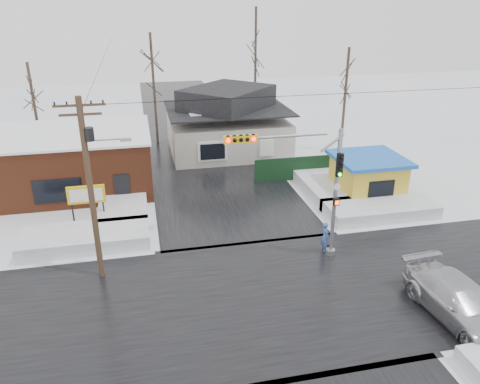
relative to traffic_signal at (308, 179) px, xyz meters
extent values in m
plane|color=white|center=(-2.43, -2.97, -4.54)|extent=(120.00, 120.00, 0.00)
cube|color=black|center=(-2.43, -2.97, -4.53)|extent=(10.00, 120.00, 0.02)
cube|color=black|center=(-2.43, -2.97, -4.53)|extent=(120.00, 10.00, 0.02)
cube|color=white|center=(-11.43, 4.03, -4.14)|extent=(7.00, 3.00, 0.80)
cube|color=white|center=(6.57, 4.03, -4.14)|extent=(7.00, 3.00, 0.80)
cube|color=white|center=(-9.43, 9.03, -4.14)|extent=(3.00, 8.00, 0.80)
cube|color=white|center=(4.57, 9.03, -4.14)|extent=(3.00, 8.00, 0.80)
cylinder|color=gray|center=(1.57, 0.03, -1.04)|extent=(0.20, 0.20, 7.00)
cylinder|color=gray|center=(1.57, 0.03, -4.39)|extent=(0.50, 0.50, 0.30)
cylinder|color=gray|center=(-1.43, 0.03, 2.26)|extent=(4.60, 0.14, 0.14)
cube|color=gold|center=(-3.43, 0.03, 2.26)|extent=(1.60, 0.28, 0.35)
sphere|color=#FF0C0C|center=(-4.03, -0.13, 2.26)|extent=(0.20, 0.20, 0.20)
sphere|color=#FF0C0C|center=(-2.83, -0.13, 2.26)|extent=(0.20, 0.20, 0.20)
cube|color=black|center=(1.57, -0.17, 0.66)|extent=(0.30, 0.22, 1.20)
sphere|color=#0CE533|center=(1.57, -0.31, 0.21)|extent=(0.18, 0.18, 0.18)
cube|color=black|center=(1.57, -0.17, -1.34)|extent=(0.30, 0.20, 0.35)
cylinder|color=#382619|center=(-10.43, 0.53, -0.04)|extent=(0.28, 0.28, 9.00)
cube|color=#382619|center=(-10.43, 0.53, 4.06)|extent=(2.20, 0.10, 0.10)
cube|color=#382619|center=(-10.43, 0.53, 3.66)|extent=(1.80, 0.10, 0.10)
cylinder|color=black|center=(-10.18, 0.53, 2.76)|extent=(0.44, 0.44, 0.60)
cylinder|color=gray|center=(-9.53, 0.53, 2.46)|extent=(1.80, 0.08, 0.08)
cube|color=gray|center=(-8.63, 0.53, 2.41)|extent=(0.50, 0.22, 0.12)
cube|color=brown|center=(-13.43, 13.03, -2.54)|extent=(12.00, 8.00, 4.00)
cube|color=white|center=(-13.43, 13.03, -0.49)|extent=(12.20, 8.20, 0.15)
cube|color=black|center=(-13.43, 9.01, -3.14)|extent=(3.00, 0.08, 1.60)
cube|color=black|center=(-9.43, 9.01, -3.44)|extent=(1.00, 0.08, 2.20)
cylinder|color=black|center=(-12.33, 6.53, -3.64)|extent=(0.10, 0.10, 1.80)
cylinder|color=black|center=(-10.53, 6.53, -3.64)|extent=(0.10, 0.10, 1.80)
cube|color=gold|center=(-11.43, 6.53, -2.54)|extent=(2.20, 0.18, 1.10)
cube|color=white|center=(-11.43, 6.42, -2.54)|extent=(1.90, 0.02, 0.80)
cube|color=beige|center=(-0.43, 19.03, -3.04)|extent=(10.00, 8.00, 3.00)
cube|color=black|center=(-0.43, 19.03, -0.64)|extent=(10.40, 8.40, 0.12)
pyramid|color=black|center=(-0.43, 19.03, 0.32)|extent=(9.00, 7.00, 1.80)
cube|color=brown|center=(2.77, 20.03, 0.36)|extent=(0.70, 0.70, 1.40)
cube|color=white|center=(-2.43, 14.98, -3.14)|extent=(2.40, 0.12, 1.60)
cube|color=gold|center=(7.07, 7.03, -3.24)|extent=(4.00, 4.00, 2.60)
cube|color=blue|center=(7.07, 7.03, -1.79)|extent=(4.60, 4.60, 0.25)
cube|color=black|center=(7.07, 5.00, -3.24)|extent=(1.80, 0.06, 1.20)
cube|color=black|center=(4.07, 11.03, -3.64)|extent=(8.00, 0.12, 1.80)
cylinder|color=#332821|center=(-6.43, 23.03, 0.46)|extent=(0.24, 0.24, 10.00)
cylinder|color=#332821|center=(3.57, 25.03, 1.46)|extent=(0.24, 0.24, 12.00)
cylinder|color=#332821|center=(9.57, 17.03, -0.04)|extent=(0.24, 0.24, 9.00)
cylinder|color=#332821|center=(-16.43, 21.03, -0.54)|extent=(0.24, 0.24, 8.00)
imported|color=#3E5FAD|center=(1.38, 0.47, -3.69)|extent=(0.42, 0.63, 1.70)
imported|color=silver|center=(4.84, -6.24, -3.69)|extent=(2.84, 6.03, 1.70)
cube|color=black|center=(1.68, 0.40, -4.36)|extent=(0.30, 0.18, 0.35)
camera|label=1|loc=(-7.94, -20.46, 8.44)|focal=35.00mm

